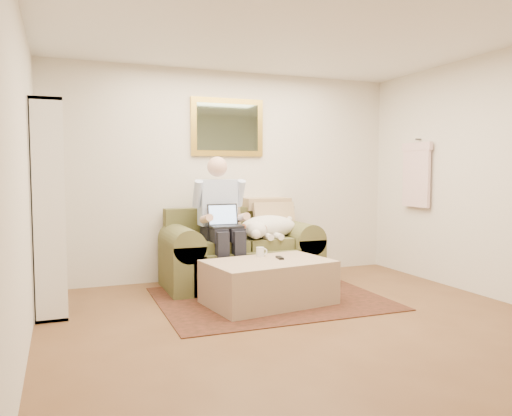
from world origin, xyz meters
TOP-DOWN VIEW (x-y plane):
  - room_shell at (0.00, 0.35)m, footprint 4.51×5.00m
  - rug at (0.04, 1.26)m, footprint 2.32×1.87m
  - sofa at (-0.02, 2.01)m, footprint 1.81×0.92m
  - seated_man at (-0.30, 1.84)m, footprint 0.60×0.85m
  - laptop at (-0.30, 1.77)m, footprint 0.35×0.28m
  - sleeping_dog at (0.30, 1.92)m, footprint 0.74×0.47m
  - ottoman at (-0.05, 1.08)m, footprint 1.33×0.95m
  - coffee_mug at (-0.04, 1.34)m, footprint 0.08×0.08m
  - tv_remote at (0.10, 1.14)m, footprint 0.07×0.16m
  - bookshelf at (-2.10, 1.60)m, footprint 0.28×0.80m
  - wall_mirror at (-0.02, 2.47)m, footprint 0.94×0.04m
  - hanging_shirt at (2.19, 1.60)m, footprint 0.06×0.52m

SIDE VIEW (x-z plane):
  - rug at x=0.04m, z-range 0.00..0.01m
  - ottoman at x=-0.05m, z-range 0.00..0.45m
  - sofa at x=-0.02m, z-range -0.23..0.85m
  - tv_remote at x=0.10m, z-range 0.45..0.47m
  - coffee_mug at x=-0.04m, z-range 0.45..0.55m
  - sleeping_dog at x=0.30m, z-range 0.55..0.83m
  - seated_man at x=-0.30m, z-range 0.00..1.52m
  - laptop at x=-0.30m, z-range 0.67..0.92m
  - bookshelf at x=-2.10m, z-range 0.00..2.00m
  - room_shell at x=0.00m, z-range 0.00..2.61m
  - hanging_shirt at x=2.19m, z-range 0.90..1.80m
  - wall_mirror at x=-0.02m, z-range 1.54..2.26m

